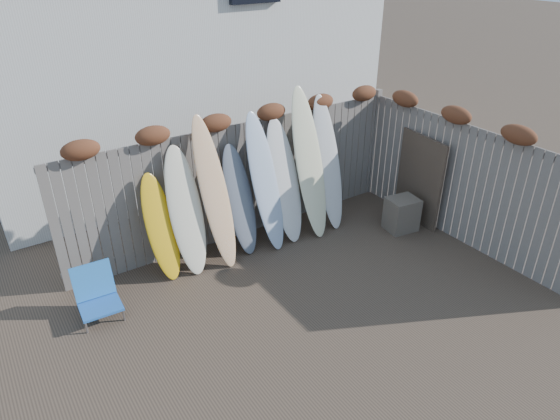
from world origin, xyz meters
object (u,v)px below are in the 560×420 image
lattice_panel (419,180)px  surfboard_0 (161,228)px  wooden_crate (402,214)px  beach_chair (97,294)px

lattice_panel → surfboard_0: size_ratio=0.96×
wooden_crate → surfboard_0: bearing=165.2°
beach_chair → surfboard_0: bearing=19.0°
beach_chair → wooden_crate: beach_chair is taller
wooden_crate → lattice_panel: bearing=12.7°
wooden_crate → lattice_panel: (0.47, 0.11, 0.51)m
wooden_crate → surfboard_0: surfboard_0 is taller
beach_chair → lattice_panel: lattice_panel is taller
wooden_crate → surfboard_0: 4.15m
beach_chair → wooden_crate: bearing=-7.4°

